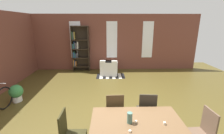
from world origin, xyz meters
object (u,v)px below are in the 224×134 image
(dining_chair_head_right, at_px, (202,132))
(dining_chair_far_right, at_px, (147,110))
(dining_chair_head_left, at_px, (70,134))
(potted_plant_by_shelf, at_px, (16,93))
(bookshelf_tall, at_px, (79,49))
(vase_on_table, at_px, (130,118))
(armchair_white, at_px, (109,69))
(dining_table, at_px, (137,127))
(dining_chair_far_left, at_px, (115,111))

(dining_chair_head_right, distance_m, dining_chair_far_right, 1.12)
(dining_chair_head_left, relative_size, potted_plant_by_shelf, 1.72)
(dining_chair_far_right, bearing_deg, potted_plant_by_shelf, 158.72)
(dining_chair_far_right, height_order, bookshelf_tall, bookshelf_tall)
(vase_on_table, bearing_deg, armchair_white, 93.84)
(dining_chair_head_right, distance_m, bookshelf_tall, 6.43)
(dining_chair_head_right, bearing_deg, dining_chair_far_right, 137.62)
(dining_chair_head_left, height_order, armchair_white, dining_chair_head_left)
(dining_table, relative_size, bookshelf_tall, 0.72)
(dining_chair_head_left, distance_m, potted_plant_by_shelf, 3.16)
(vase_on_table, bearing_deg, potted_plant_by_shelf, 145.76)
(vase_on_table, bearing_deg, dining_chair_far_right, 56.83)
(dining_table, relative_size, vase_on_table, 8.20)
(bookshelf_tall, bearing_deg, potted_plant_by_shelf, -113.48)
(dining_table, height_order, armchair_white, armchair_white)
(dining_table, bearing_deg, dining_chair_head_right, 0.21)
(dining_table, relative_size, dining_chair_far_right, 1.72)
(potted_plant_by_shelf, bearing_deg, bookshelf_tall, 66.52)
(dining_table, height_order, dining_chair_head_right, dining_chair_head_right)
(dining_chair_far_left, xyz_separation_m, dining_chair_head_left, (-0.83, -0.76, 0.00))
(potted_plant_by_shelf, bearing_deg, armchair_white, 41.76)
(dining_table, distance_m, vase_on_table, 0.22)
(dining_chair_far_left, xyz_separation_m, armchair_white, (-0.10, 4.11, -0.23))
(dining_table, bearing_deg, dining_chair_head_left, 179.94)
(vase_on_table, height_order, potted_plant_by_shelf, vase_on_table)
(dining_chair_head_right, relative_size, armchair_white, 1.10)
(dining_chair_head_left, bearing_deg, dining_chair_far_left, 42.59)
(dining_chair_far_right, bearing_deg, dining_chair_head_left, -153.94)
(dining_chair_far_left, bearing_deg, armchair_white, 91.36)
(vase_on_table, height_order, dining_chair_head_left, dining_chair_head_left)
(dining_table, height_order, potted_plant_by_shelf, dining_table)
(dining_chair_head_right, bearing_deg, vase_on_table, -179.81)
(vase_on_table, xyz_separation_m, dining_chair_head_left, (-1.06, 0.00, -0.32))
(dining_chair_head_right, xyz_separation_m, dining_chair_head_left, (-2.38, -0.00, 0.00))
(vase_on_table, height_order, armchair_white, vase_on_table)
(vase_on_table, xyz_separation_m, dining_chair_head_right, (1.33, 0.00, -0.32))
(dining_chair_far_right, bearing_deg, vase_on_table, -123.17)
(armchair_white, bearing_deg, dining_chair_head_left, -98.52)
(vase_on_table, xyz_separation_m, dining_chair_far_right, (0.50, 0.76, -0.32))
(vase_on_table, height_order, dining_chair_far_left, dining_chair_far_left)
(bookshelf_tall, bearing_deg, dining_table, -70.58)
(dining_chair_far_right, distance_m, armchair_white, 4.20)
(dining_chair_head_left, bearing_deg, vase_on_table, -0.06)
(potted_plant_by_shelf, bearing_deg, dining_chair_head_right, -25.81)
(vase_on_table, xyz_separation_m, dining_chair_far_left, (-0.23, 0.76, -0.32))
(dining_chair_head_right, relative_size, dining_chair_head_left, 1.00)
(vase_on_table, relative_size, dining_chair_far_left, 0.21)
(bookshelf_tall, height_order, armchair_white, bookshelf_tall)
(armchair_white, height_order, potted_plant_by_shelf, armchair_white)
(dining_chair_head_right, relative_size, dining_chair_far_left, 1.00)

